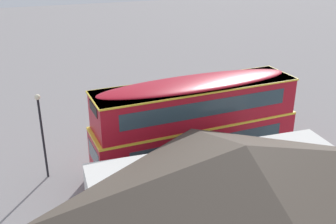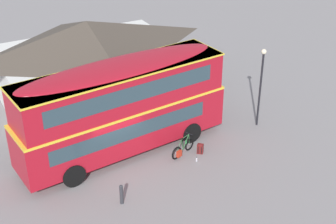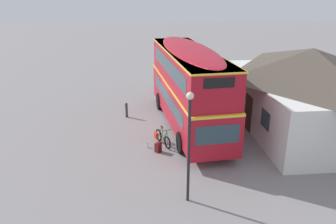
{
  "view_description": "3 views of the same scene",
  "coord_description": "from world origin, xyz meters",
  "px_view_note": "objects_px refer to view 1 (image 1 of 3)",
  "views": [
    {
      "loc": [
        8.44,
        17.95,
        11.1
      ],
      "look_at": [
        1.6,
        -1.35,
        2.31
      ],
      "focal_mm": 43.14,
      "sensor_mm": 36.0,
      "label": 1
    },
    {
      "loc": [
        -7.88,
        -18.17,
        13.62
      ],
      "look_at": [
        2.66,
        -0.5,
        2.33
      ],
      "focal_mm": 52.18,
      "sensor_mm": 36.0,
      "label": 2
    },
    {
      "loc": [
        19.48,
        -2.82,
        7.96
      ],
      "look_at": [
        3.04,
        -0.72,
        1.77
      ],
      "focal_mm": 36.27,
      "sensor_mm": 36.0,
      "label": 3
    }
  ],
  "objects_px": {
    "touring_bicycle": "(143,150)",
    "backpack_on_ground": "(127,151)",
    "water_bottle_clear_plastic": "(134,148)",
    "street_lamp": "(42,127)",
    "kerb_bollard": "(200,124)",
    "double_decker_bus": "(195,119)"
  },
  "relations": [
    {
      "from": "touring_bicycle",
      "to": "backpack_on_ground",
      "type": "bearing_deg",
      "value": -19.04
    },
    {
      "from": "water_bottle_clear_plastic",
      "to": "street_lamp",
      "type": "height_order",
      "value": "street_lamp"
    },
    {
      "from": "touring_bicycle",
      "to": "street_lamp",
      "type": "relative_size",
      "value": 0.37
    },
    {
      "from": "backpack_on_ground",
      "to": "kerb_bollard",
      "type": "bearing_deg",
      "value": -163.45
    },
    {
      "from": "street_lamp",
      "to": "kerb_bollard",
      "type": "distance_m",
      "value": 9.94
    },
    {
      "from": "double_decker_bus",
      "to": "water_bottle_clear_plastic",
      "type": "xyz_separation_m",
      "value": [
        2.62,
        -2.63,
        -2.53
      ]
    },
    {
      "from": "touring_bicycle",
      "to": "kerb_bollard",
      "type": "distance_m",
      "value": 4.62
    },
    {
      "from": "double_decker_bus",
      "to": "water_bottle_clear_plastic",
      "type": "height_order",
      "value": "double_decker_bus"
    },
    {
      "from": "backpack_on_ground",
      "to": "water_bottle_clear_plastic",
      "type": "xyz_separation_m",
      "value": [
        -0.56,
        -0.51,
        -0.17
      ]
    },
    {
      "from": "water_bottle_clear_plastic",
      "to": "street_lamp",
      "type": "distance_m",
      "value": 5.67
    },
    {
      "from": "double_decker_bus",
      "to": "backpack_on_ground",
      "type": "distance_m",
      "value": 4.49
    },
    {
      "from": "street_lamp",
      "to": "water_bottle_clear_plastic",
      "type": "bearing_deg",
      "value": -165.49
    },
    {
      "from": "water_bottle_clear_plastic",
      "to": "kerb_bollard",
      "type": "bearing_deg",
      "value": -167.54
    },
    {
      "from": "water_bottle_clear_plastic",
      "to": "kerb_bollard",
      "type": "xyz_separation_m",
      "value": [
        -4.56,
        -1.01,
        0.39
      ]
    },
    {
      "from": "touring_bicycle",
      "to": "backpack_on_ground",
      "type": "height_order",
      "value": "touring_bicycle"
    },
    {
      "from": "touring_bicycle",
      "to": "water_bottle_clear_plastic",
      "type": "height_order",
      "value": "touring_bicycle"
    },
    {
      "from": "touring_bicycle",
      "to": "water_bottle_clear_plastic",
      "type": "distance_m",
      "value": 0.91
    },
    {
      "from": "double_decker_bus",
      "to": "kerb_bollard",
      "type": "distance_m",
      "value": 4.65
    },
    {
      "from": "kerb_bollard",
      "to": "street_lamp",
      "type": "bearing_deg",
      "value": 13.52
    },
    {
      "from": "double_decker_bus",
      "to": "touring_bicycle",
      "type": "bearing_deg",
      "value": -38.19
    },
    {
      "from": "double_decker_bus",
      "to": "touring_bicycle",
      "type": "distance_m",
      "value": 3.72
    },
    {
      "from": "water_bottle_clear_plastic",
      "to": "backpack_on_ground",
      "type": "bearing_deg",
      "value": 42.56
    }
  ]
}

